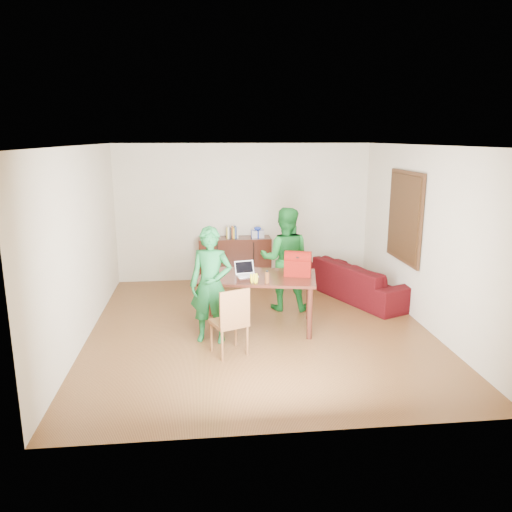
{
  "coord_description": "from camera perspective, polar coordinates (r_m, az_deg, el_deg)",
  "views": [
    {
      "loc": [
        -0.8,
        -7.02,
        2.82
      ],
      "look_at": [
        -0.02,
        0.27,
        1.06
      ],
      "focal_mm": 35.0,
      "sensor_mm": 36.0,
      "label": 1
    }
  ],
  "objects": [
    {
      "name": "table",
      "position": [
        7.45,
        0.16,
        -3.04
      ],
      "size": [
        1.87,
        1.28,
        0.8
      ],
      "rotation": [
        0.0,
        0.0,
        -0.2
      ],
      "color": "black",
      "rests_on": "ground"
    },
    {
      "name": "person_far",
      "position": [
        8.23,
        3.33,
        -0.34
      ],
      "size": [
        0.94,
        0.8,
        1.71
      ],
      "primitive_type": "imported",
      "rotation": [
        0.0,
        0.0,
        2.94
      ],
      "color": "#156120",
      "rests_on": "ground"
    },
    {
      "name": "chair",
      "position": [
        6.69,
        -3.03,
        -8.94
      ],
      "size": [
        0.54,
        0.53,
        0.93
      ],
      "rotation": [
        0.0,
        0.0,
        0.39
      ],
      "color": "brown",
      "rests_on": "ground"
    },
    {
      "name": "person_near",
      "position": [
        6.94,
        -5.18,
        -3.33
      ],
      "size": [
        0.67,
        0.52,
        1.64
      ],
      "primitive_type": "imported",
      "rotation": [
        0.0,
        0.0,
        -0.24
      ],
      "color": "#15612B",
      "rests_on": "ground"
    },
    {
      "name": "red_bag",
      "position": [
        7.43,
        4.8,
        -1.14
      ],
      "size": [
        0.44,
        0.32,
        0.29
      ],
      "primitive_type": "cube",
      "rotation": [
        0.0,
        0.0,
        -0.26
      ],
      "color": "maroon",
      "rests_on": "table"
    },
    {
      "name": "sofa",
      "position": [
        9.11,
        11.75,
        -2.74
      ],
      "size": [
        1.66,
        2.35,
        0.64
      ],
      "primitive_type": "imported",
      "rotation": [
        0.0,
        0.0,
        1.98
      ],
      "color": "#3C0712",
      "rests_on": "ground"
    },
    {
      "name": "bottle",
      "position": [
        7.03,
        1.27,
        -2.38
      ],
      "size": [
        0.06,
        0.06,
        0.18
      ],
      "primitive_type": "cylinder",
      "rotation": [
        0.0,
        0.0,
        -0.05
      ],
      "color": "#603116",
      "rests_on": "table"
    },
    {
      "name": "bananas",
      "position": [
        7.03,
        -0.22,
        -2.92
      ],
      "size": [
        0.17,
        0.12,
        0.06
      ],
      "primitive_type": null,
      "rotation": [
        0.0,
        0.0,
        0.22
      ],
      "color": "gold",
      "rests_on": "table"
    },
    {
      "name": "laptop",
      "position": [
        7.39,
        -1.03,
        -2.01
      ],
      "size": [
        0.33,
        0.26,
        0.21
      ],
      "rotation": [
        0.0,
        0.0,
        0.22
      ],
      "color": "white",
      "rests_on": "table"
    },
    {
      "name": "room",
      "position": [
        7.36,
        0.37,
        1.63
      ],
      "size": [
        5.2,
        5.7,
        2.9
      ],
      "color": "#452411",
      "rests_on": "ground"
    }
  ]
}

